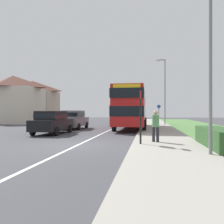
# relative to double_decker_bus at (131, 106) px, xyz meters

# --- Properties ---
(ground_plane) EXTENTS (120.00, 120.00, 0.00)m
(ground_plane) POSITION_rel_double_decker_bus_xyz_m (-1.81, -11.19, -2.14)
(ground_plane) COLOR #424247
(lane_marking_centre) EXTENTS (0.14, 60.00, 0.01)m
(lane_marking_centre) POSITION_rel_double_decker_bus_xyz_m (-1.81, -3.19, -2.14)
(lane_marking_centre) COLOR silver
(lane_marking_centre) RESTS_ON ground_plane
(pavement_near_side) EXTENTS (3.20, 68.00, 0.12)m
(pavement_near_side) POSITION_rel_double_decker_bus_xyz_m (2.39, -5.19, -2.08)
(pavement_near_side) COLOR #9E998E
(pavement_near_side) RESTS_ON ground_plane
(roadside_hedge) EXTENTS (1.10, 4.17, 0.90)m
(roadside_hedge) POSITION_rel_double_decker_bus_xyz_m (4.49, -11.48, -1.69)
(roadside_hedge) COLOR #2D5128
(roadside_hedge) RESTS_ON ground_plane
(double_decker_bus) EXTENTS (2.80, 10.37, 3.70)m
(double_decker_bus) POSITION_rel_double_decker_bus_xyz_m (0.00, 0.00, 0.00)
(double_decker_bus) COLOR red
(double_decker_bus) RESTS_ON ground_plane
(parked_car_black) EXTENTS (1.89, 4.33, 1.66)m
(parked_car_black) POSITION_rel_double_decker_bus_xyz_m (-5.35, -5.93, -1.23)
(parked_car_black) COLOR black
(parked_car_black) RESTS_ON ground_plane
(parked_car_grey) EXTENTS (1.97, 4.32, 1.74)m
(parked_car_grey) POSITION_rel_double_decker_bus_xyz_m (-5.42, -0.90, -1.19)
(parked_car_grey) COLOR slate
(parked_car_grey) RESTS_ON ground_plane
(pedestrian_at_stop) EXTENTS (0.34, 0.34, 1.67)m
(pedestrian_at_stop) POSITION_rel_double_decker_bus_xyz_m (1.91, -10.18, -1.17)
(pedestrian_at_stop) COLOR #23232D
(pedestrian_at_stop) RESTS_ON ground_plane
(bus_stop_sign) EXTENTS (0.09, 0.52, 2.60)m
(bus_stop_sign) POSITION_rel_double_decker_bus_xyz_m (1.19, -11.04, -0.60)
(bus_stop_sign) COLOR black
(bus_stop_sign) RESTS_ON ground_plane
(cycle_route_sign) EXTENTS (0.44, 0.08, 2.52)m
(cycle_route_sign) POSITION_rel_double_decker_bus_xyz_m (2.90, 7.54, -0.71)
(cycle_route_sign) COLOR slate
(cycle_route_sign) RESTS_ON ground_plane
(street_lamp_near) EXTENTS (1.14, 0.20, 6.58)m
(street_lamp_near) POSITION_rel_double_decker_bus_xyz_m (3.57, -13.30, 1.68)
(street_lamp_near) COLOR slate
(street_lamp_near) RESTS_ON ground_plane
(street_lamp_mid) EXTENTS (1.14, 0.20, 7.85)m
(street_lamp_mid) POSITION_rel_double_decker_bus_xyz_m (3.44, 6.08, 2.34)
(street_lamp_mid) COLOR slate
(street_lamp_mid) RESTS_ON ground_plane
(house_terrace_far_side) EXTENTS (7.43, 11.14, 6.80)m
(house_terrace_far_side) POSITION_rel_double_decker_bus_xyz_m (-17.45, 11.09, 1.26)
(house_terrace_far_side) COLOR beige
(house_terrace_far_side) RESTS_ON ground_plane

